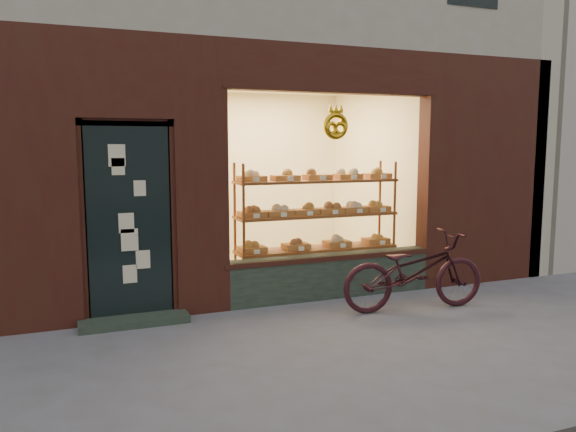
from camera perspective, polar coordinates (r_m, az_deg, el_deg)
name	(u,v)px	position (r m, az deg, el deg)	size (l,w,h in m)	color
ground	(389,361)	(5.27, 10.19, -14.30)	(90.00, 90.00, 0.00)	slate
display_shelf	(317,223)	(7.44, 2.95, -0.75)	(2.20, 0.45, 1.70)	brown
bicycle	(414,271)	(6.74, 12.68, -5.48)	(0.61, 1.75, 0.92)	black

